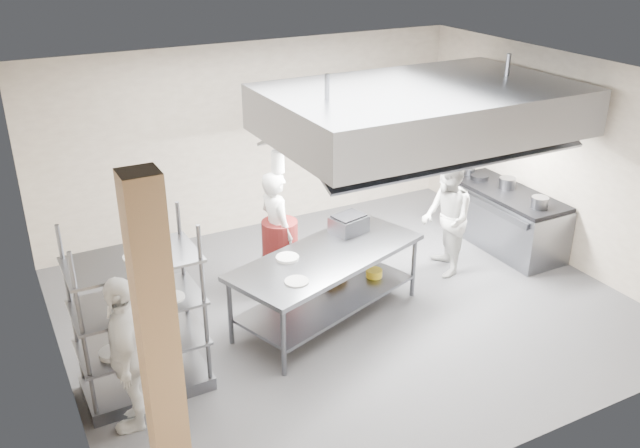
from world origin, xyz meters
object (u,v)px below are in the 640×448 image
chef_line (446,218)px  griddle (349,224)px  island (327,287)px  pass_rack (138,311)px  chef_plating (127,353)px  stockpot (507,183)px  chef_head (277,232)px  cooking_range (504,220)px

chef_line → griddle: chef_line is taller
island → pass_rack: bearing=169.2°
chef_plating → stockpot: (6.13, 1.50, 0.15)m
chef_head → chef_plating: 2.98m
island → cooking_range: size_ratio=1.28×
chef_head → chef_line: (2.32, -0.65, -0.02)m
pass_rack → chef_head: 2.53m
chef_plating → griddle: bearing=125.8°
chef_line → griddle: size_ratio=3.81×
island → cooking_range: (3.44, 0.60, -0.04)m
chef_head → chef_plating: size_ratio=1.04×
island → chef_line: size_ratio=1.53×
island → griddle: size_ratio=5.82×
chef_head → chef_plating: (-2.40, -1.77, -0.03)m
cooking_range → griddle: griddle is taller
chef_plating → chef_head: bearing=141.0°
pass_rack → griddle: (2.96, 0.79, 0.04)m
pass_rack → chef_plating: 0.54m
island → stockpot: (3.49, 0.69, 0.53)m
chef_plating → chef_line: bearing=118.0°
cooking_range → stockpot: 0.58m
chef_line → griddle: 1.53m
chef_line → pass_rack: bearing=-60.0°
cooking_range → chef_head: bearing=174.3°
chef_line → chef_head: bearing=-84.1°
chef_head → stockpot: (3.74, -0.28, 0.12)m
cooking_range → stockpot: (0.05, 0.09, 0.57)m
chef_line → stockpot: size_ratio=6.75×
cooking_range → chef_line: chef_line is taller
stockpot → pass_rack: bearing=-170.0°
chef_line → island: bearing=-59.6°
cooking_range → griddle: bearing=-176.8°
cooking_range → stockpot: stockpot is taller
cooking_range → chef_line: 1.46m
stockpot → cooking_range: bearing=-121.2°
cooking_range → chef_plating: chef_plating is taller
cooking_range → chef_head: chef_head is taller
chef_head → cooking_range: bearing=-101.4°
cooking_range → chef_plating: 6.25m
pass_rack → chef_line: pass_rack is taller
chef_head → island: bearing=-171.4°
chef_head → griddle: bearing=-129.0°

